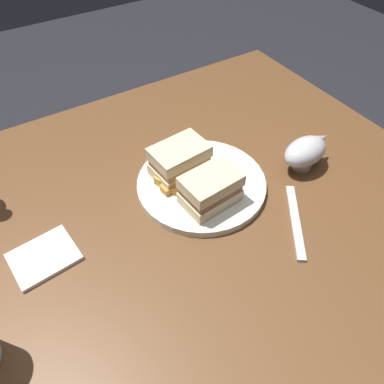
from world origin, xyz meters
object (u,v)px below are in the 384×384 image
at_px(sandwich_half_left, 180,160).
at_px(plate, 201,184).
at_px(gravy_boat, 306,151).
at_px(fork, 295,221).
at_px(sandwich_half_right, 209,188).
at_px(napkin, 44,257).

bearing_deg(sandwich_half_left, plate, 117.76).
xyz_separation_m(gravy_boat, fork, (0.12, 0.11, -0.04)).
distance_m(sandwich_half_right, gravy_boat, 0.24).
bearing_deg(sandwich_half_right, sandwich_half_left, -84.73).
bearing_deg(sandwich_half_left, gravy_boat, 155.60).
distance_m(gravy_boat, napkin, 0.56).
relative_size(sandwich_half_left, sandwich_half_right, 1.04).
bearing_deg(plate, fork, 119.93).
bearing_deg(napkin, fork, 158.10).
distance_m(plate, sandwich_half_right, 0.07).
bearing_deg(plate, sandwich_half_right, 72.78).
height_order(sandwich_half_right, gravy_boat, sandwich_half_right).
bearing_deg(sandwich_half_right, fork, 132.86).
xyz_separation_m(sandwich_half_right, gravy_boat, (-0.24, 0.02, -0.01)).
bearing_deg(fork, gravy_boat, -12.09).
bearing_deg(sandwich_half_left, fork, 119.48).
height_order(sandwich_half_right, napkin, sandwich_half_right).
relative_size(gravy_boat, napkin, 1.11).
distance_m(plate, sandwich_half_left, 0.07).
relative_size(plate, sandwich_half_left, 2.24).
distance_m(sandwich_half_right, fork, 0.18).
xyz_separation_m(plate, sandwich_half_left, (0.02, -0.05, 0.04)).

